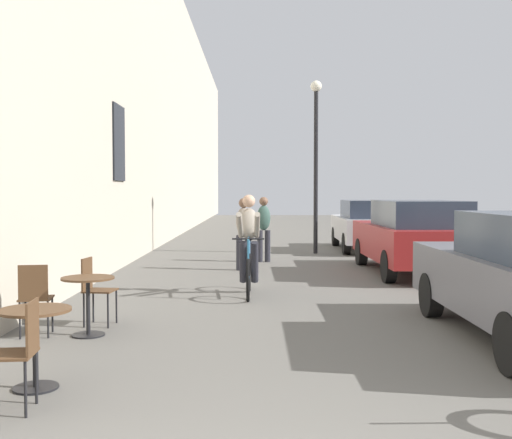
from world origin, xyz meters
The scene contains 12 objects.
building_facade_left centered at (-3.45, 14.00, 4.97)m, with size 0.54×68.00×9.94m.
cafe_table_near centered at (-2.07, 2.70, 0.52)m, with size 0.64×0.64×0.72m.
cafe_chair_near_toward_street centered at (-1.99, 2.14, 0.52)m, with size 0.41×0.41×0.89m.
cafe_table_mid centered at (-2.15, 4.75, 0.52)m, with size 0.64×0.64×0.72m.
cafe_chair_mid_toward_street centered at (-2.23, 5.36, 0.52)m, with size 0.42×0.42×0.89m.
cafe_chair_mid_toward_wall centered at (-2.77, 4.68, 0.52)m, with size 0.44×0.44×0.89m.
cyclist_on_bicycle centered at (-0.22, 7.82, 0.81)m, with size 0.52×1.76×1.74m.
pedestrian_near centered at (-0.37, 11.09, 0.91)m, with size 0.34×0.24×1.62m.
pedestrian_mid centered at (0.09, 12.75, 0.92)m, with size 0.38×0.30×1.63m.
street_lamp centered at (1.60, 14.91, 3.11)m, with size 0.32×0.32×4.90m.
parked_car_second centered at (3.29, 10.50, 0.82)m, with size 1.92×4.45×1.58m.
parked_car_third centered at (3.26, 15.84, 0.78)m, with size 1.86×4.28×1.51m.
Camera 1 is at (-0.10, -2.77, 1.76)m, focal length 43.60 mm.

